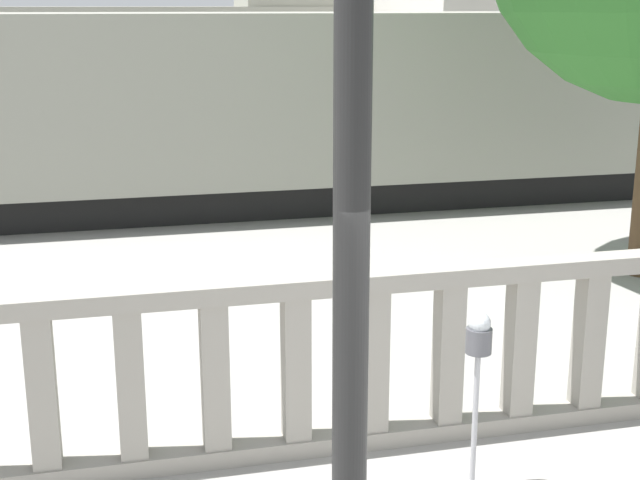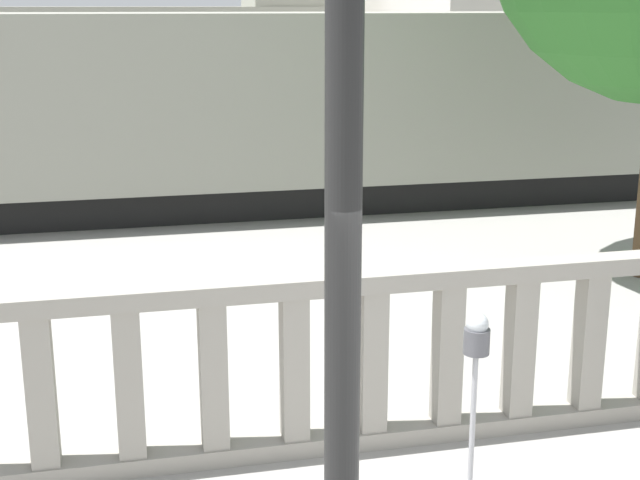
# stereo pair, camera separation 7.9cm
# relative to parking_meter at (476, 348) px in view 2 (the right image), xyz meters

# --- Properties ---
(balustrade) EXTENTS (16.06, 0.24, 1.43)m
(balustrade) POSITION_rel_parking_meter_xyz_m (-0.20, 0.81, -0.37)
(balustrade) COLOR gray
(balustrade) RESTS_ON ground
(parking_meter) EXTENTS (0.18, 0.18, 1.34)m
(parking_meter) POSITION_rel_parking_meter_xyz_m (0.00, 0.00, 0.00)
(parking_meter) COLOR #99999E
(parking_meter) RESTS_ON ground
(train_near) EXTENTS (22.74, 3.18, 3.85)m
(train_near) POSITION_rel_parking_meter_xyz_m (2.77, 9.72, 0.63)
(train_near) COLOR black
(train_near) RESTS_ON ground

